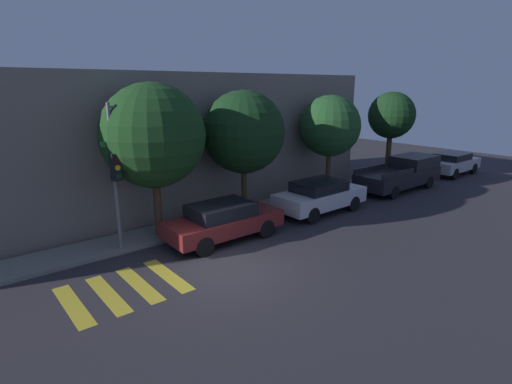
{
  "coord_description": "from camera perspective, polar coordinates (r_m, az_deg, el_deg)",
  "views": [
    {
      "loc": [
        -6.54,
        -9.54,
        5.63
      ],
      "look_at": [
        2.97,
        2.1,
        1.6
      ],
      "focal_mm": 28.0,
      "sensor_mm": 36.0,
      "label": 1
    }
  ],
  "objects": [
    {
      "name": "traffic_light_pole",
      "position": [
        14.02,
        -17.87,
        5.13
      ],
      "size": [
        2.48,
        0.56,
        5.11
      ],
      "color": "slate",
      "rests_on": "ground"
    },
    {
      "name": "tree_near_corner",
      "position": [
        14.82,
        -14.49,
        7.76
      ],
      "size": [
        3.75,
        3.75,
        5.77
      ],
      "color": "#42301E",
      "rests_on": "ground"
    },
    {
      "name": "pickup_truck",
      "position": [
        23.62,
        20.14,
        2.52
      ],
      "size": [
        5.65,
        1.98,
        1.76
      ],
      "color": "black",
      "rests_on": "ground"
    },
    {
      "name": "building_row",
      "position": [
        19.2,
        -19.13,
        6.58
      ],
      "size": [
        26.0,
        6.0,
        6.17
      ],
      "primitive_type": "cube",
      "color": "slate",
      "rests_on": "ground"
    },
    {
      "name": "sedan_near_corner",
      "position": [
        14.9,
        -4.7,
        -4.08
      ],
      "size": [
        4.45,
        1.82,
        1.44
      ],
      "color": "maroon",
      "rests_on": "ground"
    },
    {
      "name": "tree_far_end",
      "position": [
        20.75,
        10.53,
        9.23
      ],
      "size": [
        3.09,
        3.09,
        5.19
      ],
      "color": "#4C3823",
      "rests_on": "ground"
    },
    {
      "name": "crosswalk",
      "position": [
        12.3,
        -18.35,
        -13.05
      ],
      "size": [
        3.2,
        2.6,
        0.0
      ],
      "color": "gold",
      "rests_on": "ground"
    },
    {
      "name": "sedan_far_end",
      "position": [
        28.85,
        26.24,
        3.75
      ],
      "size": [
        4.23,
        1.83,
        1.41
      ],
      "color": "#B7BABF",
      "rests_on": "ground"
    },
    {
      "name": "sidewalk",
      "position": [
        16.09,
        -12.81,
        -5.6
      ],
      "size": [
        26.0,
        1.74,
        0.14
      ],
      "primitive_type": "cube",
      "color": "slate",
      "rests_on": "ground"
    },
    {
      "name": "tree_behind_truck",
      "position": [
        25.12,
        18.79,
        10.27
      ],
      "size": [
        2.71,
        2.71,
        5.29
      ],
      "color": "#4C3823",
      "rests_on": "ground"
    },
    {
      "name": "tree_midblock",
      "position": [
        16.95,
        -1.78,
        8.52
      ],
      "size": [
        3.48,
        3.48,
        5.47
      ],
      "color": "#42301E",
      "rests_on": "ground"
    },
    {
      "name": "sedan_middle",
      "position": [
        18.29,
        9.12,
        -0.5
      ],
      "size": [
        4.43,
        1.87,
        1.49
      ],
      "color": "silver",
      "rests_on": "ground"
    },
    {
      "name": "ground_plane",
      "position": [
        12.86,
        -4.42,
        -11.0
      ],
      "size": [
        60.0,
        60.0,
        0.0
      ],
      "primitive_type": "plane",
      "color": "#2D2B30"
    }
  ]
}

